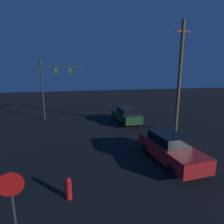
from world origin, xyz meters
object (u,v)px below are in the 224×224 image
object	(u,v)px
traffic_signal_mast	(53,80)
stop_sign	(12,196)
car_near	(170,148)
car_far	(126,115)
utility_pole	(179,77)
fire_hydrant	(69,188)

from	to	relation	value
traffic_signal_mast	stop_sign	xyz separation A→B (m)	(-0.73, -15.81, -2.74)
traffic_signal_mast	car_near	bearing A→B (deg)	-63.03
car_far	stop_sign	xyz separation A→B (m)	(-7.88, -11.74, 0.77)
utility_pole	car_near	bearing A→B (deg)	-129.60
car_far	stop_sign	distance (m)	14.16
stop_sign	traffic_signal_mast	bearing A→B (deg)	87.35
traffic_signal_mast	stop_sign	bearing A→B (deg)	-92.65
car_near	utility_pole	world-z (taller)	utility_pole
stop_sign	car_near	bearing A→B (deg)	23.41
car_far	utility_pole	distance (m)	6.38
stop_sign	fire_hydrant	world-z (taller)	stop_sign
traffic_signal_mast	fire_hydrant	world-z (taller)	traffic_signal_mast
traffic_signal_mast	utility_pole	xyz separation A→B (m)	(10.30, -8.05, 0.35)
fire_hydrant	car_near	bearing A→B (deg)	15.05
car_far	utility_pole	bearing A→B (deg)	-52.35
fire_hydrant	traffic_signal_mast	bearing A→B (deg)	93.26
car_far	fire_hydrant	size ratio (longest dim) A/B	4.88
stop_sign	utility_pole	distance (m)	13.84
car_far	fire_hydrant	world-z (taller)	car_far
car_near	utility_pole	distance (m)	7.16
car_near	traffic_signal_mast	xyz separation A→B (m)	(-6.46, 12.69, 3.51)
car_near	utility_pole	bearing A→B (deg)	-129.55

